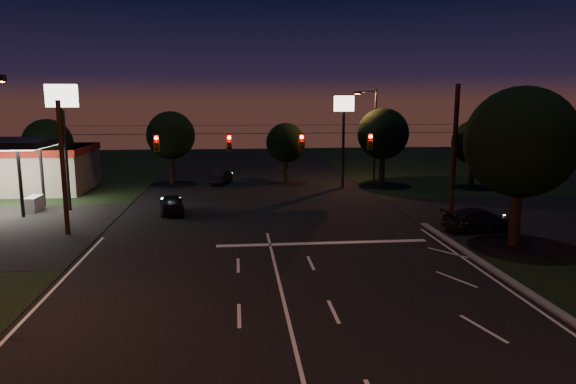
{
  "coord_description": "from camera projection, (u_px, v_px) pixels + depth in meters",
  "views": [
    {
      "loc": [
        -1.81,
        -16.25,
        7.96
      ],
      "look_at": [
        1.01,
        11.42,
        3.0
      ],
      "focal_mm": 32.0,
      "sensor_mm": 36.0,
      "label": 1
    }
  ],
  "objects": [
    {
      "name": "utility_pole_right",
      "position": [
        450.0,
        225.0,
        33.38
      ],
      "size": [
        0.3,
        0.3,
        9.0
      ],
      "primitive_type": "cylinder",
      "color": "black",
      "rests_on": "ground"
    },
    {
      "name": "pole_sign_right",
      "position": [
        344.0,
        120.0,
        46.58
      ],
      "size": [
        1.8,
        0.3,
        8.4
      ],
      "color": "black",
      "rests_on": "ground"
    },
    {
      "name": "stop_bar",
      "position": [
        323.0,
        243.0,
        29.05
      ],
      "size": [
        12.0,
        0.5,
        0.01
      ],
      "primitive_type": "cube",
      "color": "silver",
      "rests_on": "ground"
    },
    {
      "name": "signal_span",
      "position": [
        266.0,
        142.0,
        31.18
      ],
      "size": [
        24.0,
        0.4,
        1.56
      ],
      "color": "black",
      "rests_on": "ground"
    },
    {
      "name": "tree_right_near",
      "position": [
        520.0,
        143.0,
        27.8
      ],
      "size": [
        6.0,
        6.0,
        8.76
      ],
      "color": "black",
      "rests_on": "ground"
    },
    {
      "name": "tree_far_e",
      "position": [
        473.0,
        143.0,
        47.28
      ],
      "size": [
        4.0,
        4.0,
        6.18
      ],
      "color": "black",
      "rests_on": "ground"
    },
    {
      "name": "car_oncoming_a",
      "position": [
        172.0,
        204.0,
        36.7
      ],
      "size": [
        2.26,
        4.31,
        1.4
      ],
      "primitive_type": "imported",
      "rotation": [
        0.0,
        0.0,
        3.3
      ],
      "color": "black",
      "rests_on": "ground"
    },
    {
      "name": "cross_street_right",
      "position": [
        556.0,
        218.0,
        35.16
      ],
      "size": [
        20.0,
        16.0,
        0.02
      ],
      "primitive_type": "cube",
      "color": "black",
      "rests_on": "ground"
    },
    {
      "name": "tree_far_d",
      "position": [
        383.0,
        134.0,
        48.33
      ],
      "size": [
        4.8,
        4.8,
        7.3
      ],
      "color": "black",
      "rests_on": "ground"
    },
    {
      "name": "street_light_right_far",
      "position": [
        372.0,
        129.0,
        49.03
      ],
      "size": [
        2.2,
        0.35,
        9.0
      ],
      "color": "black",
      "rests_on": "ground"
    },
    {
      "name": "car_cross",
      "position": [
        481.0,
        220.0,
        31.7
      ],
      "size": [
        4.98,
        2.41,
        1.4
      ],
      "primitive_type": "imported",
      "rotation": [
        0.0,
        0.0,
        1.67
      ],
      "color": "black",
      "rests_on": "ground"
    },
    {
      "name": "pole_sign_left_near",
      "position": [
        63.0,
        115.0,
        36.41
      ],
      "size": [
        2.2,
        0.3,
        9.1
      ],
      "color": "black",
      "rests_on": "ground"
    },
    {
      "name": "tree_far_c",
      "position": [
        286.0,
        143.0,
        49.53
      ],
      "size": [
        3.8,
        3.8,
        5.86
      ],
      "color": "black",
      "rests_on": "ground"
    },
    {
      "name": "gas_station",
      "position": [
        5.0,
        166.0,
        44.65
      ],
      "size": [
        14.2,
        16.1,
        5.25
      ],
      "color": "gray",
      "rests_on": "ground"
    },
    {
      "name": "tree_far_a",
      "position": [
        48.0,
        144.0,
        44.44
      ],
      "size": [
        4.2,
        4.2,
        6.42
      ],
      "color": "black",
      "rests_on": "ground"
    },
    {
      "name": "utility_pole_left",
      "position": [
        68.0,
        234.0,
        30.98
      ],
      "size": [
        0.28,
        0.28,
        8.0
      ],
      "primitive_type": "cylinder",
      "color": "black",
      "rests_on": "ground"
    },
    {
      "name": "car_oncoming_b",
      "position": [
        221.0,
        177.0,
        49.89
      ],
      "size": [
        2.31,
        4.29,
        1.34
      ],
      "primitive_type": "imported",
      "rotation": [
        0.0,
        0.0,
        2.91
      ],
      "color": "black",
      "rests_on": "ground"
    },
    {
      "name": "tree_far_b",
      "position": [
        171.0,
        136.0,
        49.31
      ],
      "size": [
        4.6,
        4.6,
        6.98
      ],
      "color": "black",
      "rests_on": "ground"
    },
    {
      "name": "ground",
      "position": [
        293.0,
        337.0,
        17.49
      ],
      "size": [
        140.0,
        140.0,
        0.0
      ],
      "primitive_type": "plane",
      "color": "black",
      "rests_on": "ground"
    }
  ]
}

